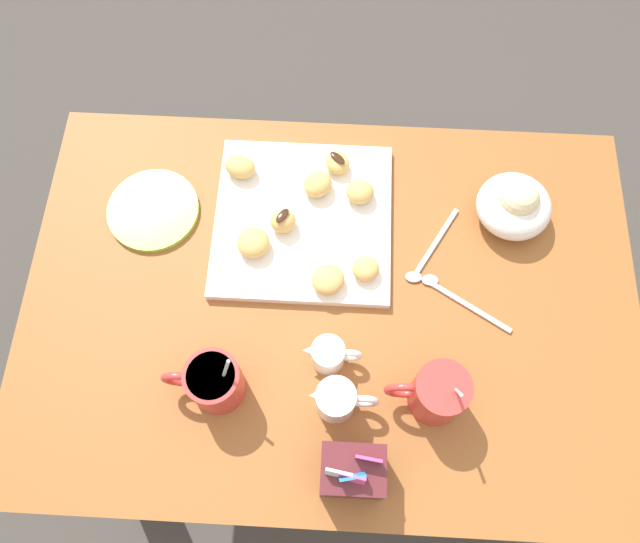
% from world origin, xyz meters
% --- Properties ---
extents(ground_plane, '(8.00, 8.00, 0.00)m').
position_xyz_m(ground_plane, '(0.00, 0.00, 0.00)').
color(ground_plane, '#423D38').
extents(dining_table, '(1.01, 0.70, 0.72)m').
position_xyz_m(dining_table, '(0.00, 0.00, 0.58)').
color(dining_table, '#935628').
rests_on(dining_table, ground_plane).
extents(pastry_plate_square, '(0.30, 0.30, 0.02)m').
position_xyz_m(pastry_plate_square, '(0.05, -0.14, 0.73)').
color(pastry_plate_square, white).
rests_on(pastry_plate_square, dining_table).
extents(coffee_mug_red_left, '(0.12, 0.08, 0.15)m').
position_xyz_m(coffee_mug_red_left, '(-0.16, 0.15, 0.77)').
color(coffee_mug_red_left, red).
rests_on(coffee_mug_red_left, dining_table).
extents(coffee_mug_red_right, '(0.12, 0.08, 0.14)m').
position_xyz_m(coffee_mug_red_right, '(0.17, 0.15, 0.77)').
color(coffee_mug_red_right, red).
rests_on(coffee_mug_red_right, dining_table).
extents(cream_pitcher_white, '(0.10, 0.06, 0.07)m').
position_xyz_m(cream_pitcher_white, '(-0.02, 0.17, 0.76)').
color(cream_pitcher_white, white).
rests_on(cream_pitcher_white, dining_table).
extents(sugar_caddy, '(0.09, 0.07, 0.11)m').
position_xyz_m(sugar_caddy, '(-0.04, 0.27, 0.76)').
color(sugar_caddy, '#561E23').
rests_on(sugar_caddy, dining_table).
extents(ice_cream_bowl, '(0.13, 0.13, 0.09)m').
position_xyz_m(ice_cream_bowl, '(-0.30, -0.17, 0.76)').
color(ice_cream_bowl, white).
rests_on(ice_cream_bowl, dining_table).
extents(chocolate_sauce_pitcher, '(0.09, 0.05, 0.06)m').
position_xyz_m(chocolate_sauce_pitcher, '(0.00, 0.10, 0.75)').
color(chocolate_sauce_pitcher, white).
rests_on(chocolate_sauce_pitcher, dining_table).
extents(saucer_lime_left, '(0.16, 0.16, 0.01)m').
position_xyz_m(saucer_lime_left, '(0.32, -0.15, 0.73)').
color(saucer_lime_left, '#9EC633').
rests_on(saucer_lime_left, dining_table).
extents(loose_spoon_near_saucer, '(0.09, 0.14, 0.01)m').
position_xyz_m(loose_spoon_near_saucer, '(-0.16, -0.09, 0.73)').
color(loose_spoon_near_saucer, silver).
rests_on(loose_spoon_near_saucer, dining_table).
extents(loose_spoon_by_plate, '(0.14, 0.09, 0.01)m').
position_xyz_m(loose_spoon_by_plate, '(-0.20, -0.02, 0.73)').
color(loose_spoon_by_plate, silver).
rests_on(loose_spoon_by_plate, dining_table).
extents(beignet_0, '(0.07, 0.06, 0.03)m').
position_xyz_m(beignet_0, '(0.17, -0.23, 0.76)').
color(beignet_0, '#E5B260').
rests_on(beignet_0, pastry_plate_square).
extents(beignet_1, '(0.07, 0.07, 0.03)m').
position_xyz_m(beignet_1, '(0.01, -0.02, 0.75)').
color(beignet_1, '#E5B260').
rests_on(beignet_1, pastry_plate_square).
extents(beignet_2, '(0.05, 0.05, 0.03)m').
position_xyz_m(beignet_2, '(-0.04, -0.19, 0.76)').
color(beignet_2, '#E5B260').
rests_on(beignet_2, pastry_plate_square).
extents(beignet_3, '(0.06, 0.06, 0.03)m').
position_xyz_m(beignet_3, '(-0.05, -0.05, 0.75)').
color(beignet_3, '#E5B260').
rests_on(beignet_3, pastry_plate_square).
extents(beignet_4, '(0.07, 0.07, 0.03)m').
position_xyz_m(beignet_4, '(0.03, -0.20, 0.76)').
color(beignet_4, '#E5B260').
rests_on(beignet_4, pastry_plate_square).
extents(beignet_5, '(0.06, 0.06, 0.04)m').
position_xyz_m(beignet_5, '(0.09, -0.12, 0.76)').
color(beignet_5, '#E5B260').
rests_on(beignet_5, pastry_plate_square).
extents(chocolate_drizzle_5, '(0.03, 0.03, 0.00)m').
position_xyz_m(chocolate_drizzle_5, '(0.09, -0.12, 0.78)').
color(chocolate_drizzle_5, '#381E11').
rests_on(chocolate_drizzle_5, beignet_5).
extents(beignet_6, '(0.06, 0.06, 0.03)m').
position_xyz_m(beignet_6, '(-0.00, -0.24, 0.75)').
color(beignet_6, '#E5B260').
rests_on(beignet_6, pastry_plate_square).
extents(chocolate_drizzle_6, '(0.03, 0.03, 0.00)m').
position_xyz_m(chocolate_drizzle_6, '(-0.00, -0.24, 0.77)').
color(chocolate_drizzle_6, '#381E11').
rests_on(chocolate_drizzle_6, beignet_6).
extents(beignet_7, '(0.08, 0.08, 0.03)m').
position_xyz_m(beignet_7, '(0.13, -0.08, 0.76)').
color(beignet_7, '#E5B260').
rests_on(beignet_7, pastry_plate_square).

